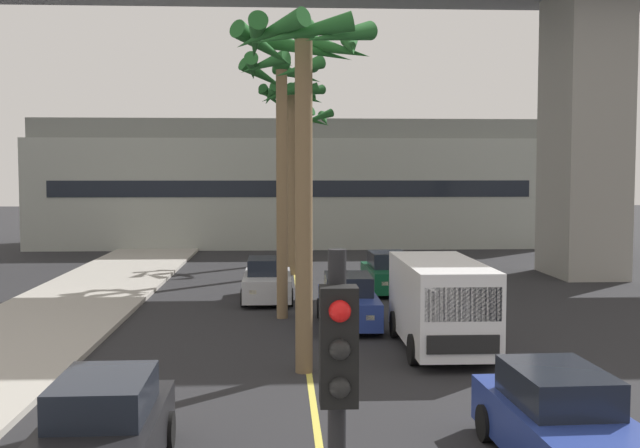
# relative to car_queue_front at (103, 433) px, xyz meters

# --- Properties ---
(lane_stripe_center) EXTENTS (0.14, 56.00, 0.01)m
(lane_stripe_center) POSITION_rel_car_queue_front_xyz_m (3.38, 10.96, -0.72)
(lane_stripe_center) COLOR #DBCC4C
(lane_stripe_center) RESTS_ON ground
(pier_building_backdrop) EXTENTS (32.26, 8.04, 7.97)m
(pier_building_backdrop) POSITION_rel_car_queue_front_xyz_m (3.38, 38.52, 3.21)
(pier_building_backdrop) COLOR #ADB2A8
(pier_building_backdrop) RESTS_ON ground
(car_queue_front) EXTENTS (1.88, 4.13, 1.56)m
(car_queue_front) POSITION_rel_car_queue_front_xyz_m (0.00, 0.00, 0.00)
(car_queue_front) COLOR black
(car_queue_front) RESTS_ON ground
(car_queue_second) EXTENTS (1.88, 4.12, 1.56)m
(car_queue_second) POSITION_rel_car_queue_front_xyz_m (4.79, 11.61, 0.00)
(car_queue_second) COLOR navy
(car_queue_second) RESTS_ON ground
(car_queue_third) EXTENTS (1.91, 4.14, 1.56)m
(car_queue_third) POSITION_rel_car_queue_front_xyz_m (6.96, 18.18, 0.00)
(car_queue_third) COLOR #0C4728
(car_queue_third) RESTS_ON ground
(car_queue_fourth) EXTENTS (1.95, 4.16, 1.56)m
(car_queue_fourth) POSITION_rel_car_queue_front_xyz_m (7.17, 0.14, 0.00)
(car_queue_fourth) COLOR navy
(car_queue_fourth) RESTS_ON ground
(car_queue_fifth) EXTENTS (1.86, 4.11, 1.56)m
(car_queue_fifth) POSITION_rel_car_queue_front_xyz_m (2.23, 16.38, 0.00)
(car_queue_fifth) COLOR #B7BABF
(car_queue_fifth) RESTS_ON ground
(delivery_van) EXTENTS (2.17, 5.25, 2.36)m
(delivery_van) POSITION_rel_car_queue_front_xyz_m (6.93, 8.23, 0.57)
(delivery_van) COLOR white
(delivery_van) RESTS_ON ground
(palm_tree_near_median) EXTENTS (3.15, 3.17, 8.79)m
(palm_tree_near_median) POSITION_rel_car_queue_front_xyz_m (3.22, 23.51, 6.31)
(palm_tree_near_median) COLOR brown
(palm_tree_near_median) RESTS_ON ground
(palm_tree_mid_median) EXTENTS (2.88, 2.96, 8.48)m
(palm_tree_mid_median) POSITION_rel_car_queue_front_xyz_m (2.76, 12.90, 6.03)
(palm_tree_mid_median) COLOR brown
(palm_tree_mid_median) RESTS_ON ground
(palm_tree_far_median) EXTENTS (3.44, 3.42, 8.25)m
(palm_tree_far_median) POSITION_rel_car_queue_front_xyz_m (3.27, 6.12, 5.97)
(palm_tree_far_median) COLOR brown
(palm_tree_far_median) RESTS_ON ground
(palm_tree_farthest_median) EXTENTS (3.00, 3.11, 8.14)m
(palm_tree_farthest_median) POSITION_rel_car_queue_front_xyz_m (4.06, 28.97, 5.41)
(palm_tree_farthest_median) COLOR brown
(palm_tree_farthest_median) RESTS_ON ground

